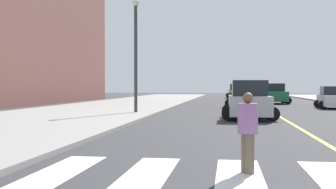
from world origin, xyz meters
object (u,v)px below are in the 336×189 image
at_px(car_silver_fifth, 249,101).
at_px(car_yellow_fourth, 236,92).
at_px(car_white_nearest, 332,98).
at_px(car_black_third, 243,96).
at_px(pedestrian_crossing, 248,129).
at_px(street_lamp, 136,45).
at_px(car_green_second, 275,94).

bearing_deg(car_silver_fifth, car_yellow_fourth, 89.37).
height_order(car_yellow_fourth, car_silver_fifth, car_yellow_fourth).
bearing_deg(car_white_nearest, car_black_third, -7.27).
distance_m(car_silver_fifth, pedestrian_crossing, 14.33).
height_order(pedestrian_crossing, street_lamp, street_lamp).
xyz_separation_m(car_black_third, car_silver_fifth, (-0.11, -13.25, 0.02)).
bearing_deg(car_yellow_fourth, car_silver_fifth, -91.84).
relative_size(car_yellow_fourth, pedestrian_crossing, 2.89).
xyz_separation_m(car_green_second, street_lamp, (-10.24, -18.09, 3.33)).
distance_m(car_white_nearest, car_yellow_fourth, 28.56).
bearing_deg(pedestrian_crossing, car_white_nearest, -41.96).
distance_m(car_green_second, pedestrian_crossing, 35.56).
xyz_separation_m(car_black_third, street_lamp, (-6.81, -10.35, 3.33)).
xyz_separation_m(car_green_second, car_silver_fifth, (-3.53, -20.99, 0.01)).
height_order(car_green_second, car_yellow_fourth, car_yellow_fourth).
bearing_deg(street_lamp, car_white_nearest, 33.78).
xyz_separation_m(car_black_third, car_yellow_fourth, (-0.05, 26.49, 0.02)).
bearing_deg(car_yellow_fourth, car_green_second, -81.25).
height_order(car_white_nearest, car_black_third, car_black_third).
relative_size(car_yellow_fourth, street_lamp, 0.67).
xyz_separation_m(car_green_second, car_black_third, (-3.43, -7.74, -0.00)).
relative_size(car_black_third, car_yellow_fourth, 0.98).
distance_m(car_silver_fifth, street_lamp, 8.02).
xyz_separation_m(car_white_nearest, car_silver_fifth, (-6.95, -12.03, 0.14)).
bearing_deg(pedestrian_crossing, street_lamp, -6.55).
distance_m(car_black_third, street_lamp, 12.83).
distance_m(car_white_nearest, car_silver_fifth, 13.89).
distance_m(pedestrian_crossing, street_lamp, 18.54).
distance_m(car_black_third, car_yellow_fourth, 26.49).
xyz_separation_m(car_green_second, pedestrian_crossing, (-4.24, -35.30, -0.05)).
relative_size(car_green_second, car_yellow_fourth, 0.98).
height_order(car_green_second, pedestrian_crossing, car_green_second).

